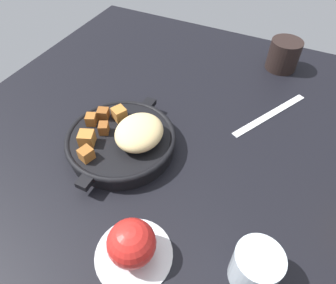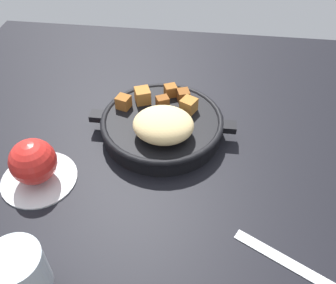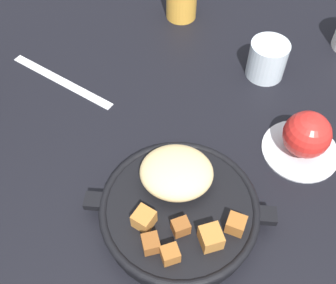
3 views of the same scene
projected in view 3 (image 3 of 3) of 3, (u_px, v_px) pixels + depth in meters
The scene contains 6 objects.
ground_plane at pixel (155, 168), 65.56cm from camera, with size 106.77×98.87×2.40cm, color black.
cast_iron_skillet at pixel (179, 206), 57.11cm from camera, with size 26.58×22.29×7.98cm.
saucer_plate at pixel (300, 150), 65.83cm from camera, with size 12.31×12.31×0.60cm, color #B7BABF.
red_apple at pixel (307, 135), 62.63cm from camera, with size 7.37×7.37×7.37cm, color red.
butter_knife at pixel (61, 81), 75.26cm from camera, with size 22.95×1.60×0.36cm, color silver.
water_glass_short at pixel (267, 59), 73.89cm from camera, with size 6.95×6.95×6.90cm, color silver.
Camera 3 is at (5.37, -35.43, 53.90)cm, focal length 43.87 mm.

